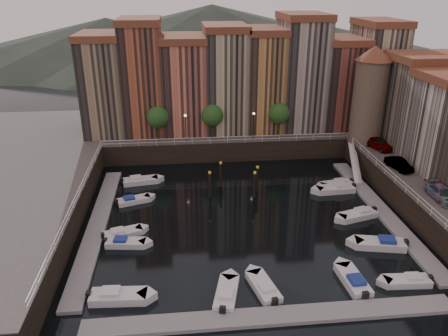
{
  "coord_description": "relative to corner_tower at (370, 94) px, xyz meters",
  "views": [
    {
      "loc": [
        -6.6,
        -43.74,
        24.64
      ],
      "look_at": [
        -1.74,
        4.0,
        4.19
      ],
      "focal_mm": 35.0,
      "sensor_mm": 36.0,
      "label": 1
    }
  ],
  "objects": [
    {
      "name": "far_terrace",
      "position": [
        -16.69,
        9.0,
        0.76
      ],
      "size": [
        48.7,
        10.3,
        17.5
      ],
      "color": "#8A7758",
      "rests_on": "quay_far"
    },
    {
      "name": "car_b",
      "position": [
        0.22,
        -10.51,
        -6.51
      ],
      "size": [
        2.27,
        4.34,
        1.36
      ],
      "primitive_type": "imported",
      "rotation": [
        0.0,
        0.0,
        0.21
      ],
      "color": "gray",
      "rests_on": "quay_right"
    },
    {
      "name": "boat_right_0",
      "position": [
        -7.19,
        -28.51,
        -9.86
      ],
      "size": [
        4.32,
        1.76,
        0.98
      ],
      "rotation": [
        0.0,
        0.0,
        3.09
      ],
      "color": "silver",
      "rests_on": "ground"
    },
    {
      "name": "gangway",
      "position": [
        -2.9,
        -4.5,
        -8.28
      ],
      "size": [
        2.78,
        8.32,
        3.73
      ],
      "color": "white",
      "rests_on": "ground"
    },
    {
      "name": "car_c",
      "position": [
        0.95,
        -18.88,
        -6.5
      ],
      "size": [
        1.96,
        4.77,
        1.38
      ],
      "primitive_type": "imported",
      "rotation": [
        0.0,
        0.0,
        -0.0
      ],
      "color": "gray",
      "rests_on": "quay_right"
    },
    {
      "name": "boat_left_3",
      "position": [
        -32.83,
        -10.26,
        -9.87
      ],
      "size": [
        4.25,
        2.71,
        0.96
      ],
      "rotation": [
        0.0,
        0.0,
        0.33
      ],
      "color": "silver",
      "rests_on": "ground"
    },
    {
      "name": "railings",
      "position": [
        -20.0,
        -9.62,
        -6.41
      ],
      "size": [
        36.08,
        34.04,
        0.52
      ],
      "color": "white",
      "rests_on": "ground"
    },
    {
      "name": "street_lamps",
      "position": [
        -21.0,
        2.7,
        -4.3
      ],
      "size": [
        10.36,
        0.36,
        4.18
      ],
      "color": "black",
      "rests_on": "quay_far"
    },
    {
      "name": "dock_near",
      "position": [
        -20.0,
        -31.5,
        -10.02
      ],
      "size": [
        30.0,
        2.0,
        0.35
      ],
      "primitive_type": "cube",
      "color": "gray",
      "rests_on": "ground"
    },
    {
      "name": "boat_right_2",
      "position": [
        -7.05,
        -16.59,
        -9.82
      ],
      "size": [
        4.91,
        2.93,
        1.1
      ],
      "rotation": [
        0.0,
        0.0,
        3.43
      ],
      "color": "silver",
      "rests_on": "ground"
    },
    {
      "name": "boat_right_1",
      "position": [
        -7.05,
        -22.63,
        -9.79
      ],
      "size": [
        5.31,
        2.85,
        1.19
      ],
      "rotation": [
        0.0,
        0.0,
        2.93
      ],
      "color": "silver",
      "rests_on": "ground"
    },
    {
      "name": "mooring_pilings",
      "position": [
        -20.11,
        -8.9,
        -8.54
      ],
      "size": [
        6.45,
        3.87,
        3.78
      ],
      "color": "black",
      "rests_on": "ground"
    },
    {
      "name": "mountains",
      "position": [
        -18.28,
        95.5,
        -2.28
      ],
      "size": [
        145.0,
        100.0,
        18.0
      ],
      "color": "#2D382D",
      "rests_on": "ground"
    },
    {
      "name": "promenade_trees",
      "position": [
        -21.33,
        3.7,
        -3.61
      ],
      "size": [
        21.2,
        3.2,
        5.2
      ],
      "color": "black",
      "rests_on": "quay_far"
    },
    {
      "name": "boat_near_3",
      "position": [
        -12.03,
        -28.05,
        -9.82
      ],
      "size": [
        2.06,
        4.91,
        1.11
      ],
      "rotation": [
        0.0,
        0.0,
        1.64
      ],
      "color": "silver",
      "rests_on": "ground"
    },
    {
      "name": "boat_right_4",
      "position": [
        -6.67,
        -8.41,
        -9.84
      ],
      "size": [
        4.65,
        2.4,
        1.04
      ],
      "rotation": [
        0.0,
        0.0,
        3.33
      ],
      "color": "silver",
      "rests_on": "ground"
    },
    {
      "name": "boat_right_3",
      "position": [
        -7.28,
        -9.85,
        -9.8
      ],
      "size": [
        5.09,
        2.08,
        1.16
      ],
      "rotation": [
        0.0,
        0.0,
        3.2
      ],
      "color": "silver",
      "rests_on": "ground"
    },
    {
      "name": "dock_right",
      "position": [
        -3.8,
        -15.5,
        -10.02
      ],
      "size": [
        2.0,
        28.0,
        0.35
      ],
      "primitive_type": "cube",
      "color": "gray",
      "rests_on": "ground"
    },
    {
      "name": "boat_left_4",
      "position": [
        -32.42,
        -4.72,
        -9.82
      ],
      "size": [
        4.94,
        2.45,
        1.11
      ],
      "rotation": [
        0.0,
        0.0,
        0.16
      ],
      "color": "silver",
      "rests_on": "ground"
    },
    {
      "name": "ground",
      "position": [
        -20.0,
        -14.5,
        -10.19
      ],
      "size": [
        200.0,
        200.0,
        0.0
      ],
      "primitive_type": "plane",
      "color": "black",
      "rests_on": "ground"
    },
    {
      "name": "boat_left_2",
      "position": [
        -33.28,
        -17.82,
        -9.86
      ],
      "size": [
        4.35,
        2.77,
        0.98
      ],
      "rotation": [
        0.0,
        0.0,
        0.33
      ],
      "color": "silver",
      "rests_on": "ground"
    },
    {
      "name": "boat_near_2",
      "position": [
        -20.07,
        -28.14,
        -9.83
      ],
      "size": [
        2.67,
        4.77,
        1.07
      ],
      "rotation": [
        0.0,
        0.0,
        1.81
      ],
      "color": "silver",
      "rests_on": "ground"
    },
    {
      "name": "dock_left",
      "position": [
        -36.2,
        -15.5,
        -10.02
      ],
      "size": [
        2.0,
        28.0,
        0.35
      ],
      "primitive_type": "cube",
      "color": "gray",
      "rests_on": "ground"
    },
    {
      "name": "boat_left_1",
      "position": [
        -32.79,
        -19.72,
        -9.87
      ],
      "size": [
        4.31,
        2.01,
        0.97
      ],
      "rotation": [
        0.0,
        0.0,
        -0.12
      ],
      "color": "silver",
      "rests_on": "ground"
    },
    {
      "name": "quay_far",
      "position": [
        -20.0,
        11.5,
        -8.69
      ],
      "size": [
        80.0,
        20.0,
        3.0
      ],
      "primitive_type": "cube",
      "color": "black",
      "rests_on": "ground"
    },
    {
      "name": "car_a",
      "position": [
        0.79,
        -3.26,
        -6.41
      ],
      "size": [
        3.14,
        4.97,
        1.58
      ],
      "primitive_type": "imported",
      "rotation": [
        0.0,
        0.0,
        0.3
      ],
      "color": "gray",
      "rests_on": "quay_right"
    },
    {
      "name": "boat_near_1",
      "position": [
        -23.39,
        -28.69,
        -9.83
      ],
      "size": [
        2.75,
        4.88,
        1.09
      ],
      "rotation": [
        0.0,
        0.0,
        1.33
      ],
      "color": "silver",
      "rests_on": "ground"
    },
    {
      "name": "corner_tower",
      "position": [
        0.0,
        0.0,
        0.0
      ],
      "size": [
        5.2,
        5.2,
        13.8
      ],
      "color": "#6B5B4C",
      "rests_on": "quay_right"
    },
    {
      "name": "boat_left_0",
      "position": [
        -32.54,
        -28.07,
        -9.81
      ],
      "size": [
        5.08,
        2.11,
        1.15
      ],
      "rotation": [
        0.0,
        0.0,
        -0.06
      ],
      "color": "silver",
      "rests_on": "ground"
    }
  ]
}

